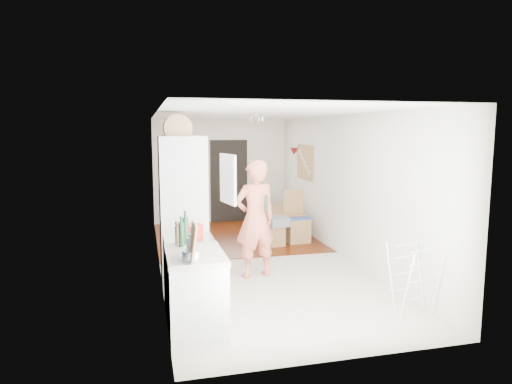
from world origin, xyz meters
name	(u,v)px	position (x,y,z in m)	size (l,w,h in m)	color
room_shell	(255,189)	(0.00, 0.00, 1.25)	(3.20, 7.00, 2.50)	beige
floor	(255,261)	(0.00, 0.00, 0.00)	(3.20, 7.00, 0.01)	beige
wood_floor_overlay	(234,237)	(0.00, 1.85, 0.01)	(3.20, 3.30, 0.01)	#5E2308
sage_wall_panel	(163,164)	(-1.59, -2.00, 1.85)	(0.02, 3.00, 1.30)	slate
tile_splashback	(168,233)	(-1.59, -2.55, 1.15)	(0.02, 1.90, 0.50)	black
doorway_recess	(229,181)	(0.20, 3.48, 1.00)	(0.90, 0.04, 2.00)	black
base_cabinet	(196,296)	(-1.30, -2.55, 0.43)	(0.60, 0.90, 0.86)	white
worktop	(195,255)	(-1.30, -2.55, 0.89)	(0.62, 0.92, 0.06)	beige
range_cooker	(189,274)	(-1.30, -1.80, 0.44)	(0.60, 0.60, 0.88)	white
cooker_top	(188,238)	(-1.30, -1.80, 0.90)	(0.60, 0.60, 0.04)	silver
fridge_housing	(183,210)	(-1.27, -0.78, 1.07)	(0.66, 0.66, 2.15)	white
fridge_door	(228,179)	(-0.66, -1.08, 1.55)	(0.56, 0.04, 0.70)	white
fridge_interior	(204,177)	(-0.96, -0.78, 1.55)	(0.02, 0.52, 0.66)	white
pinboard	(305,162)	(1.58, 1.90, 1.55)	(0.03, 0.90, 0.70)	tan
pinboard_frame	(305,162)	(1.57, 1.90, 1.55)	(0.01, 0.94, 0.74)	#8E6040
wall_sconce	(294,151)	(1.54, 2.55, 1.75)	(0.18, 0.18, 0.16)	maroon
person	(255,208)	(-0.19, -0.78, 1.06)	(0.77, 0.51, 2.12)	#E56F59
dining_table	(279,224)	(0.98, 1.86, 0.23)	(1.31, 0.73, 0.46)	#8E6040
dining_chair	(297,217)	(1.13, 1.10, 0.52)	(0.44, 0.44, 1.04)	#8E6040
stool	(275,236)	(0.63, 0.91, 0.20)	(0.30, 0.30, 0.40)	#8E6040
grey_drape	(276,221)	(0.64, 0.90, 0.49)	(0.40, 0.40, 0.18)	slate
drying_rack	(414,279)	(1.35, -2.63, 0.43)	(0.44, 0.40, 0.85)	white
bread_bin	(177,128)	(-1.32, -0.71, 2.26)	(0.42, 0.39, 0.22)	tan
red_casserole	(193,231)	(-1.24, -1.82, 1.00)	(0.26, 0.26, 0.15)	red
steel_pan	(192,255)	(-1.36, -2.84, 0.97)	(0.20, 0.20, 0.10)	silver
held_bottle	(267,203)	(-0.06, -0.95, 1.16)	(0.05, 0.05, 0.24)	#1F4227
bottle_a	(182,234)	(-1.42, -2.26, 1.06)	(0.07, 0.07, 0.28)	#1F4227
bottle_b	(186,231)	(-1.36, -2.15, 1.08)	(0.07, 0.07, 0.31)	#1F4227
bottle_c	(190,248)	(-1.36, -2.73, 1.02)	(0.08, 0.08, 0.20)	beige
pepper_mill_front	(177,235)	(-1.45, -2.14, 1.03)	(0.06, 0.06, 0.21)	tan
pepper_mill_back	(184,232)	(-1.37, -2.02, 1.03)	(0.06, 0.06, 0.22)	tan
chopping_boards	(193,242)	(-1.35, -2.86, 1.12)	(0.04, 0.29, 0.39)	tan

